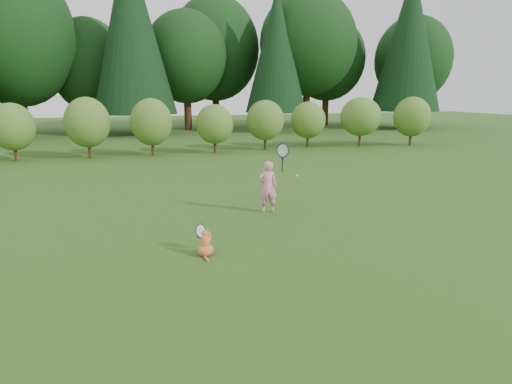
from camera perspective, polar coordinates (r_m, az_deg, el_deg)
name	(u,v)px	position (r m, az deg, el deg)	size (l,w,h in m)	color
ground	(258,231)	(9.42, 0.33, -5.29)	(100.00, 100.00, 0.00)	#305317
shrub_row	(177,125)	(21.73, -10.48, 8.72)	(28.00, 3.00, 2.80)	#4A6C21
woodland_backdrop	(154,25)	(31.94, -13.48, 20.90)	(48.00, 10.00, 15.00)	black
child	(268,186)	(10.76, 1.64, 0.86)	(0.74, 0.48, 1.97)	pink
cat	(205,242)	(8.08, -6.78, -6.61)	(0.49, 0.71, 0.68)	#D85829
tennis_ball	(297,176)	(10.45, 5.47, 2.15)	(0.07, 0.07, 0.07)	#B1E01A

